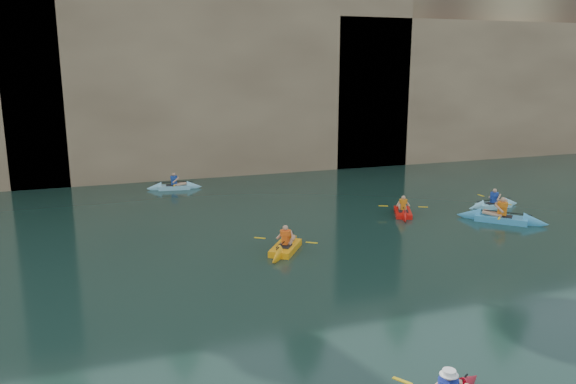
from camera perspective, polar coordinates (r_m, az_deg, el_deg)
name	(u,v)px	position (r m, az deg, el deg)	size (l,w,h in m)	color
ground	(362,347)	(14.00, 7.49, -15.38)	(160.00, 160.00, 0.00)	black
cliff	(173,73)	(41.35, -11.65, 11.78)	(70.00, 16.00, 12.00)	tan
cliff_slab_center	(224,79)	(34.43, -6.52, 11.29)	(24.00, 2.40, 11.40)	#9C845E
cliff_slab_east	(498,88)	(43.54, 20.52, 9.86)	(26.00, 2.40, 9.84)	#9C845E
sea_cave_center	(125,154)	(33.32, -16.21, 3.73)	(3.50, 1.00, 3.20)	black
sea_cave_east	(349,133)	(36.71, 6.18, 5.99)	(5.00, 1.00, 4.50)	black
kayaker_orange	(285,247)	(20.34, -0.26, -5.62)	(2.43, 2.99, 1.20)	#FFA310
kayaker_ltblue_near	(494,205)	(28.11, 20.16, -1.22)	(2.89, 2.24, 1.13)	#8FDCF0
kayaker_red_far	(403,212)	(25.68, 11.59, -1.98)	(2.00, 2.96, 1.09)	red
kayaker_ltblue_mid	(174,187)	(30.89, -11.48, 0.54)	(3.02, 2.22, 1.12)	#84C9DD
kayaker_blue_east	(502,218)	(25.69, 20.87, -2.50)	(3.20, 3.25, 1.34)	#3C9CCF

